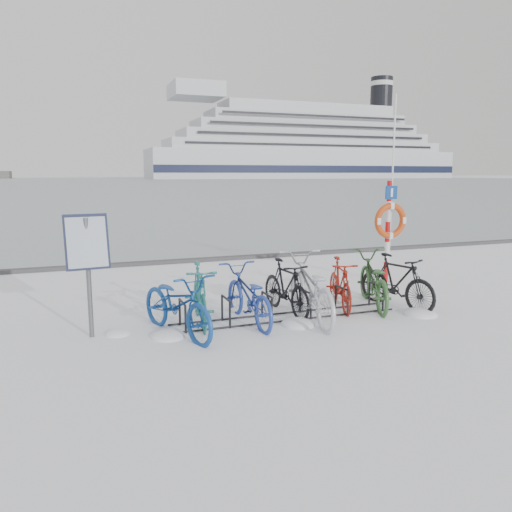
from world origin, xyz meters
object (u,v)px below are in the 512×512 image
at_px(bike_rack, 286,308).
at_px(lifebuoy_station, 390,221).
at_px(info_board, 87,249).
at_px(cruise_ferry, 305,150).

height_order(bike_rack, lifebuoy_station, lifebuoy_station).
distance_m(bike_rack, info_board, 3.39).
xyz_separation_m(lifebuoy_station, cruise_ferry, (100.15, 212.41, 12.16)).
xyz_separation_m(info_board, lifebuoy_station, (6.51, 1.76, 0.05)).
xyz_separation_m(bike_rack, lifebuoy_station, (3.33, 1.84, 1.22)).
relative_size(info_board, cruise_ferry, 0.01).
bearing_deg(bike_rack, cruise_ferry, 64.22).
xyz_separation_m(info_board, cruise_ferry, (106.65, 214.17, 12.21)).
distance_m(info_board, cruise_ferry, 239.57).
distance_m(bike_rack, cruise_ferry, 238.30).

